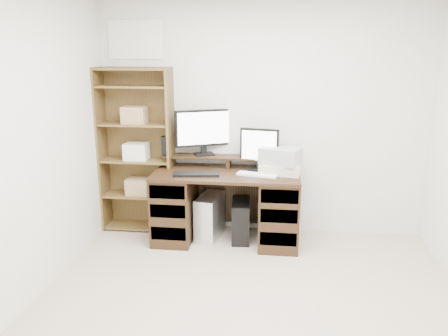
% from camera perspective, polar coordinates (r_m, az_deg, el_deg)
% --- Properties ---
extents(room, '(3.54, 4.04, 2.54)m').
position_cam_1_polar(room, '(2.77, 3.30, 0.25)').
color(room, '#BDAD95').
rests_on(room, ground).
extents(desk, '(1.50, 0.70, 0.75)m').
position_cam_1_polar(desk, '(4.62, 0.32, -4.85)').
color(desk, black).
rests_on(desk, ground).
extents(riser_shelf, '(1.40, 0.22, 0.12)m').
position_cam_1_polar(riser_shelf, '(4.69, 0.62, 1.23)').
color(riser_shelf, black).
rests_on(riser_shelf, desk).
extents(monitor_wide, '(0.57, 0.30, 0.49)m').
position_cam_1_polar(monitor_wide, '(4.71, -2.71, 5.01)').
color(monitor_wide, black).
rests_on(monitor_wide, riser_shelf).
extents(monitor_small, '(0.40, 0.18, 0.44)m').
position_cam_1_polar(monitor_small, '(4.53, 4.63, 2.63)').
color(monitor_small, black).
rests_on(monitor_small, desk).
extents(speaker, '(0.09, 0.09, 0.21)m').
position_cam_1_polar(speaker, '(4.76, -7.60, 2.92)').
color(speaker, black).
rests_on(speaker, riser_shelf).
extents(keyboard_black, '(0.48, 0.21, 0.03)m').
position_cam_1_polar(keyboard_black, '(4.40, -3.64, -0.79)').
color(keyboard_black, black).
rests_on(keyboard_black, desk).
extents(keyboard_white, '(0.43, 0.21, 0.02)m').
position_cam_1_polar(keyboard_white, '(4.39, 4.35, -0.87)').
color(keyboard_white, white).
rests_on(keyboard_white, desk).
extents(mouse, '(0.09, 0.07, 0.03)m').
position_cam_1_polar(mouse, '(4.39, 7.81, -0.89)').
color(mouse, silver).
rests_on(mouse, desk).
extents(printer, '(0.44, 0.36, 0.10)m').
position_cam_1_polar(printer, '(4.50, 7.36, -0.04)').
color(printer, beige).
rests_on(printer, desk).
extents(basket, '(0.46, 0.40, 0.16)m').
position_cam_1_polar(basket, '(4.46, 7.42, 1.61)').
color(basket, '#A0A6AB').
rests_on(basket, printer).
extents(tower_silver, '(0.29, 0.50, 0.47)m').
position_cam_1_polar(tower_silver, '(4.74, -1.84, -6.33)').
color(tower_silver, silver).
rests_on(tower_silver, ground).
extents(tower_black, '(0.22, 0.44, 0.43)m').
position_cam_1_polar(tower_black, '(4.69, 2.18, -6.85)').
color(tower_black, black).
rests_on(tower_black, ground).
extents(bookshelf, '(0.80, 0.30, 1.80)m').
position_cam_1_polar(bookshelf, '(4.89, -11.28, 2.41)').
color(bookshelf, brown).
rests_on(bookshelf, ground).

